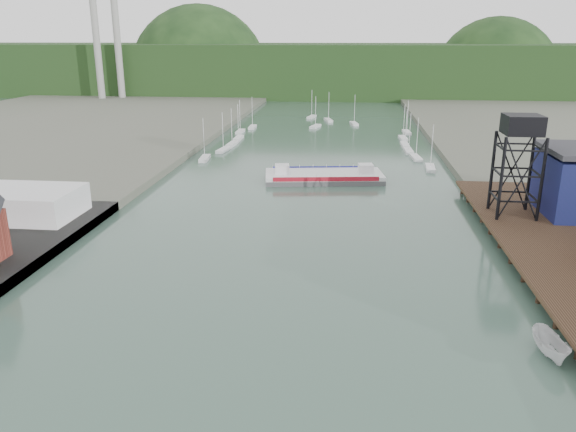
# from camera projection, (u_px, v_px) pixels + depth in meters

# --- Properties ---
(east_pier) EXTENTS (14.00, 70.00, 2.45)m
(east_pier) POSITION_uv_depth(u_px,v_px,m) (551.00, 244.00, 78.23)
(east_pier) COLOR black
(east_pier) RESTS_ON ground
(white_shed) EXTENTS (18.00, 12.00, 4.50)m
(white_shed) POSITION_uv_depth(u_px,v_px,m) (21.00, 203.00, 90.82)
(white_shed) COLOR silver
(white_shed) RESTS_ON west_quay
(lift_tower) EXTENTS (6.50, 6.50, 16.00)m
(lift_tower) POSITION_uv_depth(u_px,v_px,m) (522.00, 131.00, 86.57)
(lift_tower) COLOR black
(lift_tower) RESTS_ON east_pier
(marina_sailboats) EXTENTS (57.71, 92.65, 0.90)m
(marina_sailboats) POSITION_uv_depth(u_px,v_px,m) (322.00, 137.00, 171.06)
(marina_sailboats) COLOR silver
(marina_sailboats) RESTS_ON ground
(smokestacks) EXTENTS (11.20, 8.20, 60.00)m
(smokestacks) POSITION_uv_depth(u_px,v_px,m) (107.00, 36.00, 262.16)
(smokestacks) COLOR #959591
(smokestacks) RESTS_ON ground
(distant_hills) EXTENTS (500.00, 120.00, 80.00)m
(distant_hills) POSITION_uv_depth(u_px,v_px,m) (330.00, 72.00, 322.68)
(distant_hills) COLOR black
(distant_hills) RESTS_ON ground
(chain_ferry) EXTENTS (26.07, 13.37, 3.59)m
(chain_ferry) POSITION_uv_depth(u_px,v_px,m) (324.00, 176.00, 120.43)
(chain_ferry) COLOR #4B4B4D
(chain_ferry) RESTS_ON ground
(motorboat) EXTENTS (2.89, 6.35, 2.38)m
(motorboat) POSITION_uv_depth(u_px,v_px,m) (551.00, 346.00, 53.78)
(motorboat) COLOR silver
(motorboat) RESTS_ON ground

